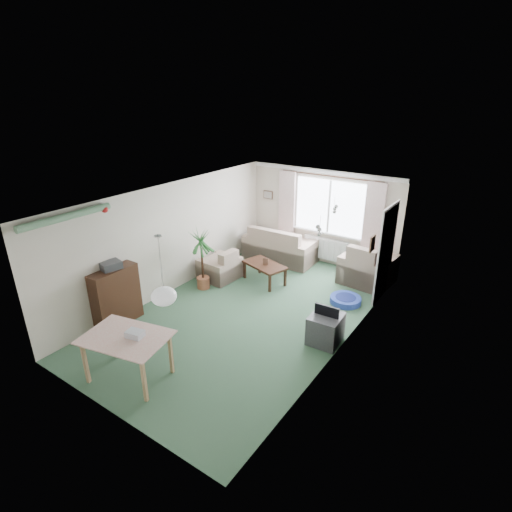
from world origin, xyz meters
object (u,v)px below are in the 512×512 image
Objects in this scene: sofa at (281,243)px; bookshelf at (116,297)px; tv_cube at (325,329)px; armchair_corner at (368,263)px; dining_table at (129,358)px; armchair_left at (219,264)px; coffee_table at (265,273)px; houseplant at (202,259)px; pet_bed at (345,300)px.

bookshelf is (-0.96, -4.42, 0.11)m from sofa.
armchair_corner is at bearing 91.50° from tv_cube.
armchair_corner reaches higher than dining_table.
sofa is 3.79m from tv_cube.
armchair_left is (-0.62, -1.78, -0.09)m from sofa.
bookshelf reaches higher than coffee_table.
tv_cube is at bearing 76.52° from armchair_left.
bookshelf is (-1.34, -3.06, 0.34)m from coffee_table.
armchair_left is 0.70m from houseplant.
sofa is 1.57× the size of dining_table.
dining_table is 4.52m from pet_bed.
pet_bed is (3.30, 3.19, -0.50)m from bookshelf.
armchair_left is 3.74m from dining_table.
bookshelf reaches higher than pet_bed.
houseplant is 3.22m from pet_bed.
tv_cube is at bearing -6.54° from houseplant.
coffee_table is 0.72× the size of houseplant.
dining_table is at bearing 20.82° from armchair_left.
dining_table is at bearing -114.18° from pet_bed.
coffee_table is at bearing 38.80° from armchair_corner.
houseplant reaches higher than sofa.
armchair_corner is at bearing 38.77° from houseplant.
coffee_table is at bearing 116.33° from armchair_left.
pet_bed is (1.96, 0.13, -0.16)m from coffee_table.
houseplant reaches higher than tv_cube.
sofa is 3.15× the size of tv_cube.
tv_cube is (3.20, -0.98, -0.11)m from armchair_left.
dining_table is (1.45, -0.93, -0.20)m from bookshelf.
coffee_table is (1.00, 0.42, -0.14)m from armchair_left.
pet_bed is at bearing 93.91° from armchair_corner.
bookshelf reaches higher than sofa.
dining_table is at bearing -69.77° from houseplant.
armchair_left is 0.71× the size of dining_table.
armchair_corner is 1.68× the size of pet_bed.
dining_table is (1.09, -2.95, -0.34)m from houseplant.
armchair_left is at bearing -157.24° from coffee_table.
coffee_table is at bearing 46.64° from houseplant.
armchair_corner is 1.07× the size of coffee_table.
bookshelf reaches higher than tv_cube.
coffee_table is at bearing -176.18° from pet_bed.
tv_cube is (0.22, -2.74, -0.22)m from armchair_corner.
sofa is at bearing 152.27° from pet_bed.
dining_table is (0.11, -3.99, 0.14)m from coffee_table.
houseplant is at bearing 5.49° from armchair_left.
bookshelf is at bearing -135.93° from pet_bed.
pet_bed is at bearing 150.25° from sofa.
bookshelf is at bearing 147.42° from dining_table.
armchair_corner is 0.96× the size of bookshelf.
houseplant reaches higher than pet_bed.
armchair_left is at bearing 35.27° from armchair_corner.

